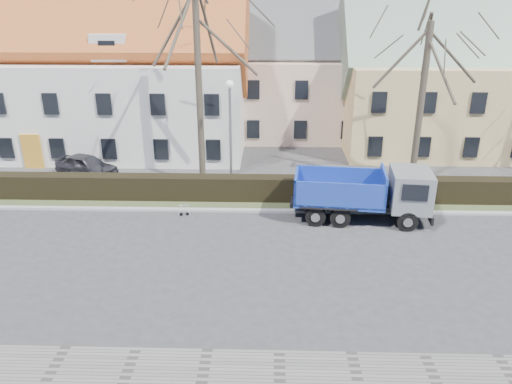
{
  "coord_description": "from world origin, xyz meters",
  "views": [
    {
      "loc": [
        1.86,
        -18.49,
        10.38
      ],
      "look_at": [
        1.23,
        3.3,
        1.6
      ],
      "focal_mm": 35.0,
      "sensor_mm": 36.0,
      "label": 1
    }
  ],
  "objects_px": {
    "dump_truck": "(357,193)",
    "parked_car_a": "(86,165)",
    "cart_frame": "(180,210)",
    "streetlight": "(231,139)"
  },
  "relations": [
    {
      "from": "cart_frame",
      "to": "dump_truck",
      "type": "bearing_deg",
      "value": -0.66
    },
    {
      "from": "dump_truck",
      "to": "streetlight",
      "type": "distance_m",
      "value": 7.26
    },
    {
      "from": "streetlight",
      "to": "cart_frame",
      "type": "height_order",
      "value": "streetlight"
    },
    {
      "from": "dump_truck",
      "to": "parked_car_a",
      "type": "distance_m",
      "value": 16.29
    },
    {
      "from": "dump_truck",
      "to": "streetlight",
      "type": "height_order",
      "value": "streetlight"
    },
    {
      "from": "cart_frame",
      "to": "parked_car_a",
      "type": "relative_size",
      "value": 0.18
    },
    {
      "from": "streetlight",
      "to": "parked_car_a",
      "type": "relative_size",
      "value": 1.6
    },
    {
      "from": "dump_truck",
      "to": "streetlight",
      "type": "bearing_deg",
      "value": 159.33
    },
    {
      "from": "parked_car_a",
      "to": "cart_frame",
      "type": "bearing_deg",
      "value": -108.05
    },
    {
      "from": "cart_frame",
      "to": "parked_car_a",
      "type": "bearing_deg",
      "value": 139.54
    }
  ]
}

